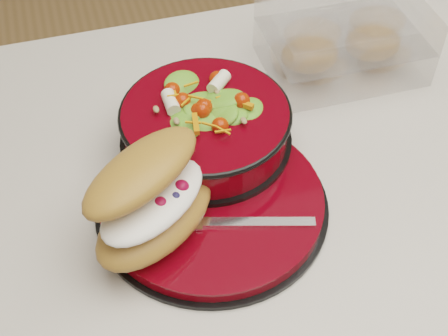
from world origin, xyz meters
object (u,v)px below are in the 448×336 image
object	(u,v)px
croissant	(152,198)
pastry_box	(343,39)
dinner_plate	(213,202)
island_counter	(367,328)
salad_bowl	(205,121)
fork	(235,222)

from	to	relation	value
croissant	pastry_box	world-z (taller)	croissant
dinner_plate	croissant	world-z (taller)	croissant
island_counter	salad_bowl	size ratio (longest dim) A/B	6.02
salad_bowl	croissant	distance (m)	0.14
island_counter	croissant	world-z (taller)	croissant
salad_bowl	fork	world-z (taller)	salad_bowl
island_counter	croissant	bearing A→B (deg)	-175.29
dinner_plate	fork	world-z (taller)	fork
salad_bowl	island_counter	bearing A→B (deg)	-16.59
croissant	pastry_box	size ratio (longest dim) A/B	0.84
island_counter	salad_bowl	world-z (taller)	salad_bowl
salad_bowl	pastry_box	bearing A→B (deg)	26.34
salad_bowl	dinner_plate	bearing A→B (deg)	-100.38
pastry_box	island_counter	bearing A→B (deg)	-78.37
croissant	fork	world-z (taller)	croissant
island_counter	dinner_plate	xyz separation A→B (m)	(-0.28, -0.01, 0.46)
dinner_plate	croissant	distance (m)	0.09
island_counter	salad_bowl	distance (m)	0.57
fork	salad_bowl	bearing A→B (deg)	15.24
dinner_plate	croissant	bearing A→B (deg)	-163.62
fork	dinner_plate	bearing A→B (deg)	33.80
island_counter	dinner_plate	size ratio (longest dim) A/B	4.72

